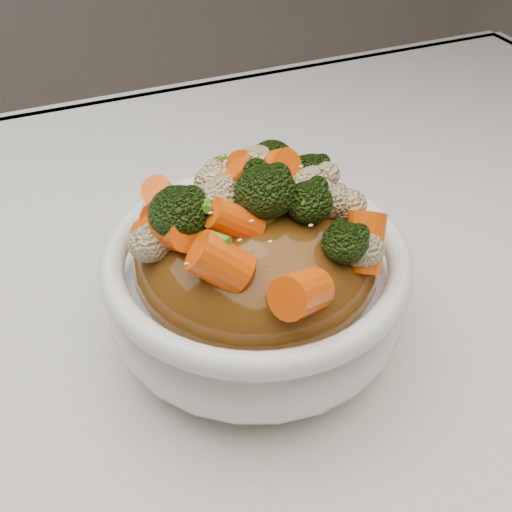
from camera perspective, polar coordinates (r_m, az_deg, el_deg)
name	(u,v)px	position (r m, az deg, el deg)	size (l,w,h in m)	color
tablecloth	(201,344)	(0.46, -5.22, -8.36)	(1.20, 0.80, 0.04)	silver
bowl	(256,290)	(0.41, 0.00, -3.23)	(0.20, 0.20, 0.08)	white
sauce_base	(256,259)	(0.39, 0.00, -0.31)	(0.16, 0.16, 0.09)	#613710
carrots	(256,185)	(0.36, 0.00, 6.77)	(0.16, 0.16, 0.05)	#FF5608
broccoli	(256,186)	(0.36, 0.00, 6.65)	(0.16, 0.16, 0.04)	black
cauliflower	(256,189)	(0.36, 0.00, 6.40)	(0.16, 0.16, 0.03)	beige
scallions	(256,184)	(0.36, 0.00, 6.90)	(0.12, 0.12, 0.02)	#427F1D
sesame_seeds	(256,184)	(0.36, 0.00, 6.90)	(0.14, 0.14, 0.01)	beige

